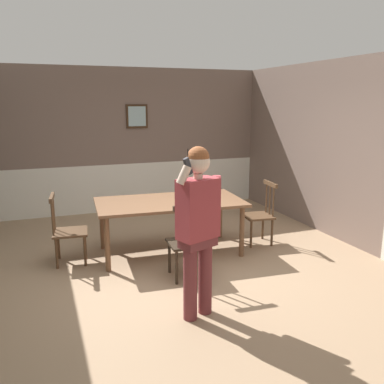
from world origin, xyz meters
TOP-DOWN VIEW (x-y plane):
  - ground_plane at (0.00, 0.00)m, footprint 7.27×7.27m
  - room_back_partition at (0.00, 3.31)m, footprint 5.53×0.17m
  - room_right_partition at (2.77, -0.00)m, footprint 0.13×6.61m
  - dining_table at (0.02, 0.66)m, footprint 2.14×1.23m
  - chair_near_window at (-0.04, -0.27)m, footprint 0.47×0.47m
  - chair_by_doorway at (1.44, 0.56)m, footprint 0.47×0.47m
  - chair_at_table_head at (-1.39, 0.77)m, footprint 0.50×0.50m
  - person_figure at (-0.26, -1.17)m, footprint 0.53×0.35m

SIDE VIEW (x-z plane):
  - ground_plane at x=0.00m, z-range 0.00..0.00m
  - chair_at_table_head at x=-1.39m, z-range -0.02..0.94m
  - chair_by_doorway at x=1.44m, z-range -0.02..0.94m
  - chair_near_window at x=-0.04m, z-range -0.02..0.96m
  - dining_table at x=0.02m, z-range 0.31..1.09m
  - person_figure at x=-0.26m, z-range 0.14..1.88m
  - room_back_partition at x=0.00m, z-range -0.05..2.75m
  - room_right_partition at x=2.77m, z-range 0.00..2.80m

